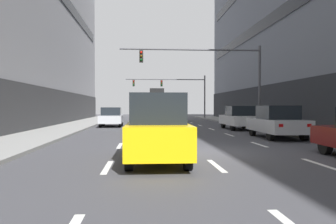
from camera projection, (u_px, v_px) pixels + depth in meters
ground_plane at (198, 151)px, 12.30m from camera, size 120.00×120.00×0.00m
lane_stripe_l1_s3 at (107, 167)px, 9.08m from camera, size 0.16×2.00×0.01m
lane_stripe_l1_s4 at (120, 146)px, 14.06m from camera, size 0.16×2.00×0.01m
lane_stripe_l1_s5 at (126, 135)px, 19.05m from camera, size 0.16×2.00×0.01m
lane_stripe_l1_s6 at (129, 129)px, 24.03m from camera, size 0.16×2.00×0.01m
lane_stripe_l1_s7 at (131, 126)px, 29.02m from camera, size 0.16×2.00×0.01m
lane_stripe_l1_s8 at (133, 123)px, 34.00m from camera, size 0.16×2.00×0.01m
lane_stripe_l1_s9 at (134, 121)px, 38.99m from camera, size 0.16×2.00×0.01m
lane_stripe_l1_s10 at (135, 119)px, 43.97m from camera, size 0.16×2.00×0.01m
lane_stripe_l2_s3 at (216, 166)px, 9.31m from camera, size 0.16×2.00×0.01m
lane_stripe_l2_s4 at (190, 145)px, 14.30m from camera, size 0.16×2.00×0.01m
lane_stripe_l2_s5 at (178, 135)px, 19.28m from camera, size 0.16×2.00×0.01m
lane_stripe_l2_s6 at (171, 129)px, 24.26m from camera, size 0.16×2.00×0.01m
lane_stripe_l2_s7 at (166, 125)px, 29.25m from camera, size 0.16×2.00×0.01m
lane_stripe_l2_s8 at (162, 123)px, 34.23m from camera, size 0.16×2.00×0.01m
lane_stripe_l2_s9 at (160, 121)px, 39.22m from camera, size 0.16×2.00×0.01m
lane_stripe_l2_s10 at (158, 119)px, 44.20m from camera, size 0.16×2.00×0.01m
lane_stripe_l3_s3 at (320, 164)px, 9.54m from camera, size 0.16×2.00×0.01m
lane_stripe_l3_s4 at (259, 144)px, 14.53m from camera, size 0.16×2.00×0.01m
lane_stripe_l3_s5 at (229, 135)px, 19.51m from camera, size 0.16×2.00×0.01m
lane_stripe_l3_s6 at (211, 129)px, 24.50m from camera, size 0.16×2.00×0.01m
lane_stripe_l3_s7 at (200, 125)px, 29.48m from camera, size 0.16×2.00×0.01m
lane_stripe_l3_s8 at (191, 123)px, 34.47m from camera, size 0.16×2.00×0.01m
lane_stripe_l3_s9 at (185, 121)px, 39.45m from camera, size 0.16×2.00×0.01m
lane_stripe_l3_s10 at (180, 119)px, 44.43m from camera, size 0.16×2.00×0.01m
car_driving_0 at (111, 117)px, 27.63m from camera, size 1.85×4.28×1.60m
car_driving_1 at (174, 112)px, 38.64m from camera, size 1.92×4.22×2.01m
taxi_driving_2 at (157, 128)px, 9.88m from camera, size 1.78×4.19×2.19m
taxi_driving_3 at (150, 121)px, 20.70m from camera, size 1.92×4.23×1.73m
car_parked_2 at (277, 122)px, 17.49m from camera, size 1.99×4.59×1.71m
car_parked_3 at (239, 118)px, 24.30m from camera, size 1.92×4.55×1.70m
traffic_signal_0 at (215, 68)px, 23.90m from camera, size 10.15×0.35×5.92m
traffic_signal_1 at (176, 87)px, 45.04m from camera, size 10.79×0.34×5.75m
pedestrian_0 at (252, 113)px, 30.61m from camera, size 0.31×0.50×1.59m
pedestrian_1 at (284, 116)px, 22.69m from camera, size 0.29×0.51×1.57m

